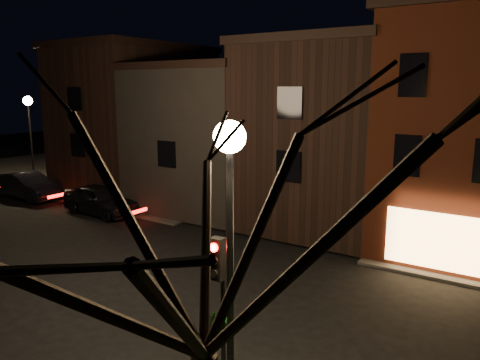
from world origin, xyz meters
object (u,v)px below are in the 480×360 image
at_px(bare_tree_right, 201,173).
at_px(street_lamp_near, 230,197).
at_px(street_lamp_far, 29,117).
at_px(traffic_signal, 220,299).
at_px(parked_car_b, 28,186).
at_px(parked_car_a, 100,200).

bearing_deg(bare_tree_right, street_lamp_near, 117.47).
xyz_separation_m(street_lamp_far, bare_tree_right, (26.50, -14.70, 0.97)).
relative_size(street_lamp_far, traffic_signal, 1.60).
xyz_separation_m(street_lamp_far, traffic_signal, (24.60, -11.71, -2.37)).
distance_m(street_lamp_near, parked_car_b, 25.84).
distance_m(street_lamp_near, bare_tree_right, 2.98).
relative_size(street_lamp_near, street_lamp_far, 1.00).
height_order(street_lamp_near, traffic_signal, street_lamp_near).
distance_m(street_lamp_far, parked_car_a, 10.05).
bearing_deg(parked_car_a, bare_tree_right, -123.89).
bearing_deg(bare_tree_right, street_lamp_far, 150.98).
relative_size(street_lamp_near, parked_car_b, 1.24).
xyz_separation_m(parked_car_a, parked_car_b, (-6.95, -0.06, 0.00)).
relative_size(street_lamp_far, bare_tree_right, 0.76).
bearing_deg(traffic_signal, bare_tree_right, -57.59).
xyz_separation_m(bare_tree_right, parked_car_b, (-24.54, 12.94, -5.28)).
height_order(street_lamp_far, traffic_signal, street_lamp_far).
relative_size(street_lamp_far, parked_car_a, 1.29).
distance_m(traffic_signal, bare_tree_right, 4.87).
distance_m(bare_tree_right, parked_car_b, 28.24).
bearing_deg(traffic_signal, street_lamp_near, -39.37).
height_order(traffic_signal, parked_car_b, traffic_signal).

